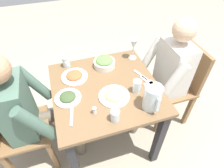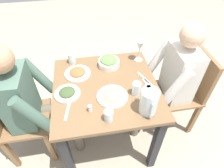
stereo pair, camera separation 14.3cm
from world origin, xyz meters
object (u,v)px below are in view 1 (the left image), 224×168
plate_rice_curry (74,76)px  salt_shaker (95,110)px  chair_far (179,82)px  dining_table (106,99)px  water_glass_far_right (66,62)px  water_glass_near_right (137,86)px  water_glass_center (115,116)px  wine_glass (134,45)px  chair_near (11,129)px  diner_far (163,75)px  diner_near (32,111)px  water_pitcher (152,97)px  salad_bowl (104,62)px  plate_dolmas (68,97)px  plate_fries (114,95)px

plate_rice_curry → salt_shaker: salt_shaker is taller
chair_far → salt_shaker: chair_far is taller
dining_table → plate_rice_curry: 0.32m
chair_far → water_glass_far_right: bearing=-104.1°
chair_far → water_glass_near_right: chair_far is taller
water_glass_center → wine_glass: bearing=148.5°
chair_near → diner_far: size_ratio=0.75×
diner_far → water_glass_center: (0.40, -0.60, 0.15)m
diner_near → dining_table: bearing=88.3°
water_pitcher → wine_glass: size_ratio=0.97×
water_glass_near_right → water_glass_far_right: water_glass_near_right is taller
diner_near → plate_rice_curry: (-0.16, 0.37, 0.12)m
salad_bowl → wine_glass: (-0.04, 0.28, 0.10)m
water_pitcher → water_glass_center: water_pitcher is taller
water_pitcher → water_glass_near_right: size_ratio=1.77×
dining_table → chair_far: (-0.09, 0.78, -0.11)m
plate_dolmas → wine_glass: bearing=116.8°
water_glass_near_right → water_glass_center: size_ratio=1.22×
plate_rice_curry → water_glass_center: water_glass_center is taller
plate_dolmas → salad_bowl: bearing=128.3°
plate_fries → salad_bowl: bearing=174.9°
dining_table → chair_far: size_ratio=0.92×
water_pitcher → plate_fries: water_pitcher is taller
plate_fries → wine_glass: bearing=142.6°
plate_fries → water_glass_near_right: water_glass_near_right is taller
salt_shaker → salad_bowl: bearing=156.4°
diner_near → diner_far: size_ratio=1.00×
water_glass_center → wine_glass: size_ratio=0.45×
dining_table → diner_near: (-0.02, -0.57, 0.04)m
chair_near → salt_shaker: 0.74m
salad_bowl → water_glass_center: bearing=-9.2°
plate_fries → water_glass_center: 0.20m
dining_table → salad_bowl: 0.32m
water_glass_far_right → chair_far: bearing=75.9°
diner_far → plate_rice_curry: (-0.09, -0.78, 0.12)m
wine_glass → salt_shaker: bearing=-43.6°
plate_fries → plate_dolmas: 0.34m
chair_near → water_glass_near_right: 1.04m
chair_far → water_pitcher: (0.37, -0.53, 0.35)m
water_glass_near_right → diner_near: bearing=-99.9°
wine_glass → water_glass_center: bearing=-31.5°
chair_near → salt_shaker: (0.24, 0.64, 0.28)m
water_pitcher → diner_near: bearing=-110.3°
plate_rice_curry → salt_shaker: bearing=9.8°
dining_table → wine_glass: (-0.28, 0.34, 0.29)m
water_glass_far_right → wine_glass: size_ratio=0.51×
diner_near → water_pitcher: bearing=69.7°
dining_table → chair_near: (-0.02, -0.78, -0.11)m
diner_near → wine_glass: 0.99m
water_glass_center → water_glass_near_right: bearing=129.8°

